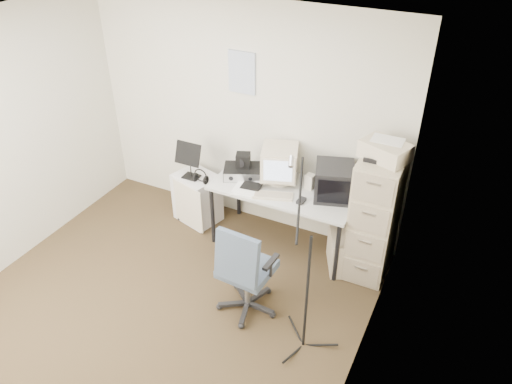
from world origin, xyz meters
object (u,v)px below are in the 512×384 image
at_px(filing_cabinet, 375,217).
at_px(office_chair, 247,267).
at_px(side_cart, 197,197).
at_px(desk, 283,217).

height_order(filing_cabinet, office_chair, filing_cabinet).
bearing_deg(side_cart, filing_cabinet, 16.69).
distance_m(filing_cabinet, side_cart, 2.07).
relative_size(office_chair, side_cart, 1.70).
relative_size(filing_cabinet, office_chair, 1.31).
relative_size(desk, office_chair, 1.51).
height_order(desk, office_chair, office_chair).
height_order(office_chair, side_cart, office_chair).
bearing_deg(office_chair, filing_cabinet, 54.09).
bearing_deg(desk, office_chair, -85.19).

